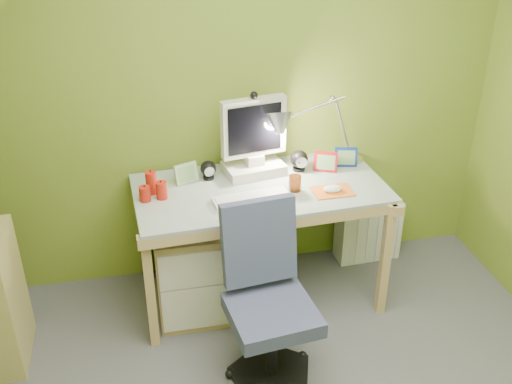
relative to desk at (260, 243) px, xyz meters
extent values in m
cube|color=olive|center=(-0.07, 0.37, 0.82)|extent=(3.20, 0.01, 2.40)
cube|color=white|center=(-0.08, -0.14, 0.39)|extent=(0.43, 0.18, 0.02)
cube|color=orange|center=(0.38, -0.14, 0.38)|extent=(0.22, 0.16, 0.01)
ellipsoid|color=white|center=(0.38, -0.14, 0.40)|extent=(0.11, 0.07, 0.04)
cylinder|color=#954215|center=(0.18, -0.08, 0.42)|extent=(0.08, 0.08, 0.09)
cube|color=#B01216|center=(0.42, 0.12, 0.44)|extent=(0.13, 0.07, 0.12)
cube|color=navy|center=(0.56, 0.16, 0.43)|extent=(0.14, 0.05, 0.12)
cube|color=#96BB81|center=(-0.40, 0.14, 0.44)|extent=(0.13, 0.07, 0.12)
cube|color=silver|center=(0.80, 0.26, -0.17)|extent=(0.42, 0.19, 0.42)
camera|label=1|loc=(-0.64, -2.91, 1.96)|focal=42.00mm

